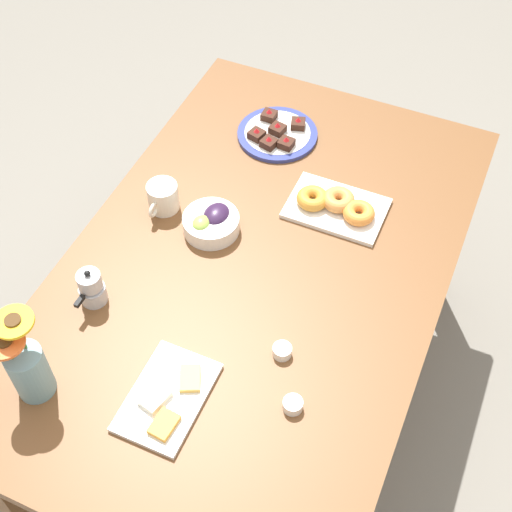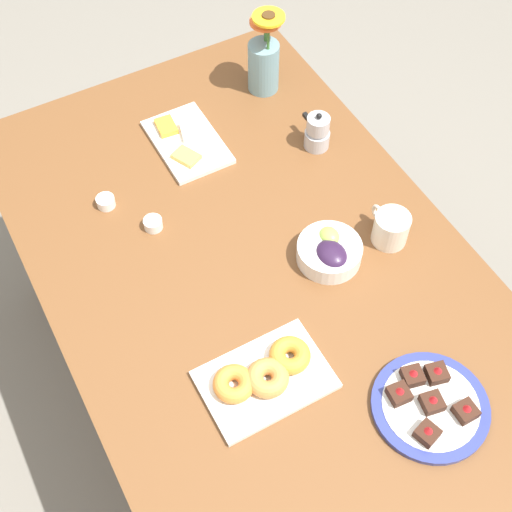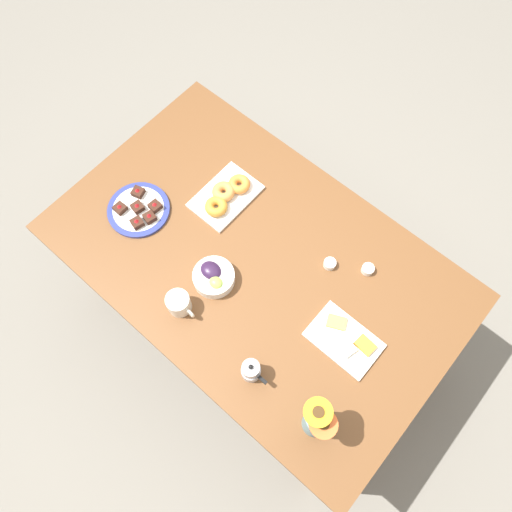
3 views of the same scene
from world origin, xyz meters
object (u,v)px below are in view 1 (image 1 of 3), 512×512
at_px(cheese_platter, 167,398).
at_px(dessert_plate, 277,134).
at_px(jam_cup_berry, 293,405).
at_px(flower_vase, 28,368).
at_px(dining_table, 256,284).
at_px(grape_bowl, 211,222).
at_px(croissant_platter, 336,205).
at_px(moka_pot, 91,288).
at_px(coffee_mug, 163,197).
at_px(jam_cup_honey, 282,351).

bearing_deg(cheese_platter, dessert_plate, -172.89).
xyz_separation_m(jam_cup_berry, flower_vase, (0.20, -0.58, 0.08)).
bearing_deg(dining_table, grape_bowl, -112.42).
relative_size(croissant_platter, moka_pot, 2.35).
relative_size(dessert_plate, flower_vase, 0.96).
bearing_deg(coffee_mug, flower_vase, 0.15).
bearing_deg(grape_bowl, moka_pot, -27.02).
distance_m(jam_cup_berry, moka_pot, 0.60).
bearing_deg(flower_vase, jam_cup_berry, 108.81).
height_order(dining_table, dessert_plate, dessert_plate).
bearing_deg(coffee_mug, jam_cup_honey, 57.63).
distance_m(coffee_mug, dessert_plate, 0.46).
height_order(cheese_platter, moka_pot, moka_pot).
bearing_deg(flower_vase, cheese_platter, 107.89).
bearing_deg(cheese_platter, coffee_mug, -150.89).
height_order(coffee_mug, flower_vase, flower_vase).
bearing_deg(jam_cup_honey, grape_bowl, -131.44).
distance_m(dining_table, croissant_platter, 0.32).
xyz_separation_m(jam_cup_honey, flower_vase, (0.32, -0.50, 0.08)).
height_order(jam_cup_berry, moka_pot, moka_pot).
bearing_deg(flower_vase, jam_cup_honey, 122.75).
bearing_deg(jam_cup_honey, dining_table, -143.28).
xyz_separation_m(coffee_mug, grape_bowl, (0.02, 0.16, -0.01)).
height_order(grape_bowl, dessert_plate, grape_bowl).
relative_size(coffee_mug, dessert_plate, 0.49).
distance_m(cheese_platter, croissant_platter, 0.75).
distance_m(jam_cup_berry, flower_vase, 0.62).
bearing_deg(croissant_platter, grape_bowl, -54.96).
bearing_deg(jam_cup_honey, flower_vase, -57.25).
distance_m(grape_bowl, croissant_platter, 0.36).
bearing_deg(grape_bowl, jam_cup_honey, 48.56).
bearing_deg(dining_table, flower_vase, -30.83).
bearing_deg(dessert_plate, moka_pot, -13.98).
height_order(jam_cup_berry, dessert_plate, dessert_plate).
relative_size(cheese_platter, croissant_platter, 0.93).
distance_m(jam_cup_honey, jam_cup_berry, 0.15).
bearing_deg(dining_table, jam_cup_honey, 36.72).
xyz_separation_m(dining_table, croissant_platter, (-0.28, 0.13, 0.11)).
distance_m(coffee_mug, jam_cup_honey, 0.60).
distance_m(grape_bowl, cheese_platter, 0.54).
bearing_deg(dessert_plate, jam_cup_honey, 23.52).
bearing_deg(jam_cup_honey, coffee_mug, -122.37).
xyz_separation_m(dessert_plate, flower_vase, (1.06, -0.18, 0.08)).
xyz_separation_m(dining_table, coffee_mug, (-0.09, -0.33, 0.13)).
xyz_separation_m(croissant_platter, dessert_plate, (-0.23, -0.28, -0.01)).
distance_m(dining_table, jam_cup_honey, 0.30).
xyz_separation_m(jam_cup_honey, dessert_plate, (-0.73, -0.32, -0.00)).
distance_m(coffee_mug, grape_bowl, 0.17).
xyz_separation_m(croissant_platter, jam_cup_berry, (0.63, 0.12, -0.01)).
distance_m(dining_table, flower_vase, 0.67).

